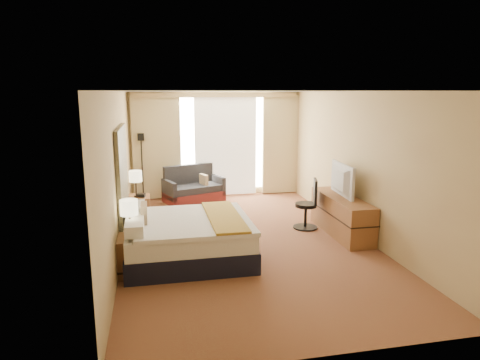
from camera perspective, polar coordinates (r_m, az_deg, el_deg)
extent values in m
cube|color=#581A19|center=(7.69, 0.67, -8.02)|extent=(4.20, 7.00, 0.02)
cube|color=silver|center=(7.24, 0.72, 11.75)|extent=(4.20, 7.00, 0.02)
cube|color=tan|center=(10.76, -3.31, 4.76)|extent=(4.20, 0.02, 2.60)
cube|color=tan|center=(4.10, 11.28, -6.88)|extent=(4.20, 0.02, 2.60)
cube|color=tan|center=(7.21, -15.84, 0.91)|extent=(0.02, 7.00, 2.60)
cube|color=tan|center=(8.06, 15.45, 2.04)|extent=(0.02, 7.00, 2.60)
cube|color=black|center=(7.41, -15.42, 1.06)|extent=(0.06, 1.85, 1.50)
cube|color=brown|center=(6.46, -13.91, -9.69)|extent=(0.45, 0.52, 0.55)
cube|color=brown|center=(8.84, -13.35, -3.85)|extent=(0.45, 0.52, 0.55)
cube|color=brown|center=(8.15, 13.39, -4.61)|extent=(0.50, 1.80, 0.70)
cube|color=white|center=(10.77, -1.96, 4.88)|extent=(2.30, 0.02, 2.30)
cube|color=#C5B68B|center=(10.54, -11.05, 4.25)|extent=(1.15, 0.09, 2.50)
cube|color=#C5B68B|center=(11.01, 5.34, 4.72)|extent=(0.90, 0.09, 2.50)
cube|color=white|center=(10.74, -1.92, 4.59)|extent=(1.55, 0.04, 2.50)
cube|color=tan|center=(10.53, -3.25, 11.26)|extent=(4.00, 0.16, 0.12)
cube|color=black|center=(6.88, -6.82, -9.09)|extent=(1.91, 1.73, 0.32)
cube|color=white|center=(6.79, -6.89, -6.76)|extent=(1.87, 1.68, 0.27)
cube|color=white|center=(6.74, -6.30, -5.44)|extent=(1.75, 1.75, 0.06)
cube|color=#B19028|center=(6.79, -2.16, -4.86)|extent=(0.50, 1.75, 0.04)
cube|color=white|center=(6.29, -13.85, -5.89)|extent=(0.25, 0.71, 0.16)
cube|color=white|center=(7.09, -13.63, -3.88)|extent=(0.25, 0.71, 0.16)
cube|color=beige|center=(6.68, -12.65, -4.49)|extent=(0.09, 0.38, 0.33)
cube|color=maroon|center=(10.37, -6.15, -2.18)|extent=(1.53, 1.15, 0.24)
cube|color=#29292D|center=(10.28, -6.06, -1.15)|extent=(1.39, 0.98, 0.16)
cube|color=#29292D|center=(10.53, -6.89, 0.60)|extent=(1.24, 0.56, 0.54)
cube|color=#29292D|center=(10.07, -9.44, -1.35)|extent=(0.34, 0.72, 0.44)
cube|color=#29292D|center=(10.59, -3.08, -0.56)|extent=(0.34, 0.72, 0.44)
cube|color=beige|center=(10.35, -4.86, -0.11)|extent=(0.19, 0.35, 0.31)
cube|color=black|center=(10.69, -12.71, -2.59)|extent=(0.21, 0.21, 0.02)
cylinder|color=black|center=(10.54, -12.89, 1.31)|extent=(0.03, 0.03, 1.45)
cube|color=black|center=(10.43, -13.09, 5.62)|extent=(0.15, 0.15, 0.17)
cylinder|color=black|center=(8.44, 8.68, -6.24)|extent=(0.47, 0.47, 0.03)
cylinder|color=black|center=(8.38, 8.73, -4.74)|extent=(0.06, 0.06, 0.42)
cylinder|color=black|center=(8.32, 8.77, -3.32)|extent=(0.41, 0.41, 0.07)
cube|color=black|center=(8.26, 10.00, -1.51)|extent=(0.15, 0.37, 0.47)
cube|color=black|center=(6.41, -14.41, -7.10)|extent=(0.09, 0.09, 0.04)
cylinder|color=black|center=(6.35, -14.49, -5.58)|extent=(0.03, 0.03, 0.32)
cylinder|color=#FFF3BF|center=(6.29, -14.60, -3.56)|extent=(0.26, 0.26, 0.22)
cube|color=black|center=(8.69, -13.64, -2.13)|extent=(0.09, 0.09, 0.04)
cylinder|color=black|center=(8.65, -13.70, -1.00)|extent=(0.03, 0.03, 0.32)
cylinder|color=#FFF3BF|center=(8.60, -13.77, 0.49)|extent=(0.25, 0.25, 0.22)
cube|color=#7E9EC3|center=(6.28, -14.15, -7.16)|extent=(0.14, 0.14, 0.10)
cube|color=black|center=(8.69, -13.07, -2.00)|extent=(0.19, 0.16, 0.07)
imported|color=black|center=(8.12, 12.81, 0.06)|extent=(0.21, 1.04, 0.60)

